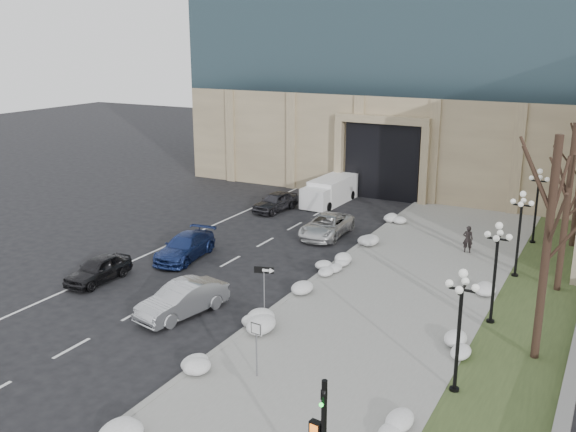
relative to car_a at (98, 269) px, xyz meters
name	(u,v)px	position (x,y,z in m)	size (l,w,h in m)	color
ground	(167,415)	(10.92, -8.18, -0.67)	(160.00, 160.00, 0.00)	black
sidewalk	(398,292)	(14.42, 5.82, -0.61)	(9.00, 40.00, 0.12)	#979691
curb	(317,277)	(9.92, 5.82, -0.60)	(0.30, 40.00, 0.14)	#979691
grass_strip	(535,318)	(20.92, 5.82, -0.62)	(4.00, 40.00, 0.10)	#374623
car_a	(98,269)	(0.00, 0.00, 0.00)	(1.58, 3.94, 1.34)	black
car_b	(182,300)	(6.46, -1.33, 0.09)	(1.61, 4.61, 1.52)	#9C9FA4
car_c	(185,247)	(1.83, 5.06, 0.03)	(1.97, 4.85, 1.41)	navy
car_d	(327,226)	(7.25, 12.82, 0.03)	(2.33, 5.05, 1.40)	silver
car_e	(275,202)	(1.34, 16.69, 0.04)	(1.67, 4.15, 1.41)	#2E2E33
pedestrian	(468,239)	(16.07, 13.48, 0.26)	(0.59, 0.39, 1.62)	black
box_truck	(330,191)	(3.91, 20.65, 0.26)	(2.31, 6.08, 1.91)	white
one_way_sign	(267,276)	(10.17, 0.08, 1.41)	(0.94, 0.38, 2.52)	slate
keep_sign	(256,338)	(12.42, -4.68, 1.03)	(0.50, 0.09, 2.31)	slate
snow_clump_b	(198,368)	(10.30, -5.51, -0.37)	(1.10, 1.60, 0.36)	white
snow_clump_c	(259,324)	(10.39, -1.05, -0.37)	(1.10, 1.60, 0.36)	white
snow_clump_d	(302,288)	(10.21, 3.48, -0.37)	(1.10, 1.60, 0.36)	white
snow_clump_e	(344,261)	(10.49, 8.17, -0.37)	(1.10, 1.60, 0.36)	white
snow_clump_f	(367,242)	(10.33, 12.11, -0.37)	(1.10, 1.60, 0.36)	white
snow_clump_g	(393,221)	(10.25, 17.09, -0.37)	(1.10, 1.60, 0.36)	white
snow_clump_h	(403,429)	(18.43, -5.63, -0.37)	(1.10, 1.60, 0.36)	white
snow_clump_i	(456,346)	(18.49, 0.91, -0.37)	(1.10, 1.60, 0.36)	white
snow_clump_j	(484,294)	(18.40, 6.99, -0.37)	(1.10, 1.60, 0.36)	white
snow_clump_k	(326,269)	(10.11, 6.58, -0.37)	(1.10, 1.60, 0.36)	white
lamppost_a	(460,314)	(19.22, -2.18, 2.40)	(1.18, 1.18, 4.76)	black
lamppost_b	(496,259)	(19.22, 4.32, 2.40)	(1.18, 1.18, 4.76)	black
lamppost_c	(520,222)	(19.22, 10.82, 2.40)	(1.18, 1.18, 4.76)	black
lamppost_d	(537,196)	(19.22, 17.32, 2.40)	(1.18, 1.18, 4.76)	black
tree_near	(550,219)	(21.42, 1.82, 5.16)	(3.20, 3.20, 9.00)	black
tree_mid	(569,185)	(21.42, 9.82, 4.83)	(3.20, 3.20, 8.50)	black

